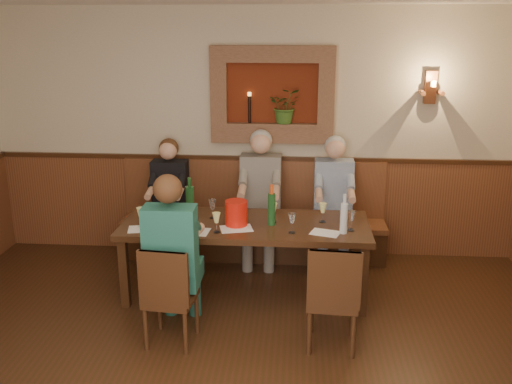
# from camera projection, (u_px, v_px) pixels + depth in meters

# --- Properties ---
(room_shell) EXTENTS (6.04, 6.04, 2.82)m
(room_shell) POSITION_uv_depth(u_px,v_px,m) (216.00, 150.00, 3.45)
(room_shell) COLOR #C2B392
(room_shell) RESTS_ON ground
(wainscoting) EXTENTS (6.02, 6.02, 1.15)m
(wainscoting) POSITION_uv_depth(u_px,v_px,m) (220.00, 339.00, 3.83)
(wainscoting) COLOR brown
(wainscoting) RESTS_ON ground
(wall_niche) EXTENTS (1.36, 0.30, 1.06)m
(wall_niche) POSITION_uv_depth(u_px,v_px,m) (276.00, 99.00, 6.27)
(wall_niche) COLOR #60200D
(wall_niche) RESTS_ON ground
(wall_sconce) EXTENTS (0.25, 0.20, 0.35)m
(wall_sconce) POSITION_uv_depth(u_px,v_px,m) (431.00, 88.00, 6.10)
(wall_sconce) COLOR brown
(wall_sconce) RESTS_ON ground
(dining_table) EXTENTS (2.40, 0.90, 0.75)m
(dining_table) POSITION_uv_depth(u_px,v_px,m) (245.00, 230.00, 5.57)
(dining_table) COLOR #351E10
(dining_table) RESTS_ON ground
(bench) EXTENTS (3.00, 0.45, 1.11)m
(bench) POSITION_uv_depth(u_px,v_px,m) (253.00, 229.00, 6.57)
(bench) COLOR #381E0F
(bench) RESTS_ON ground
(chair_near_left) EXTENTS (0.44, 0.44, 0.90)m
(chair_near_left) POSITION_uv_depth(u_px,v_px,m) (171.00, 315.00, 4.80)
(chair_near_left) COLOR #351E10
(chair_near_left) RESTS_ON ground
(chair_near_right) EXTENTS (0.44, 0.44, 0.93)m
(chair_near_right) POSITION_uv_depth(u_px,v_px,m) (332.00, 317.00, 4.75)
(chair_near_right) COLOR #351E10
(chair_near_right) RESTS_ON ground
(person_bench_left) EXTENTS (0.40, 0.49, 1.38)m
(person_bench_left) POSITION_uv_depth(u_px,v_px,m) (170.00, 210.00, 6.47)
(person_bench_left) COLOR black
(person_bench_left) RESTS_ON ground
(person_bench_mid) EXTENTS (0.45, 0.55, 1.50)m
(person_bench_mid) POSITION_uv_depth(u_px,v_px,m) (260.00, 208.00, 6.38)
(person_bench_mid) COLOR #5F5B57
(person_bench_mid) RESTS_ON ground
(person_bench_right) EXTENTS (0.43, 0.52, 1.44)m
(person_bench_right) POSITION_uv_depth(u_px,v_px,m) (333.00, 212.00, 6.33)
(person_bench_right) COLOR navy
(person_bench_right) RESTS_ON ground
(person_chair_front) EXTENTS (0.44, 0.53, 1.46)m
(person_chair_front) POSITION_uv_depth(u_px,v_px,m) (174.00, 268.00, 4.89)
(person_chair_front) COLOR navy
(person_chair_front) RESTS_ON ground
(spittoon_bucket) EXTENTS (0.28, 0.28, 0.24)m
(spittoon_bucket) POSITION_uv_depth(u_px,v_px,m) (236.00, 213.00, 5.45)
(spittoon_bucket) COLOR red
(spittoon_bucket) RESTS_ON dining_table
(wine_bottle_green_a) EXTENTS (0.08, 0.08, 0.40)m
(wine_bottle_green_a) POSITION_uv_depth(u_px,v_px,m) (272.00, 208.00, 5.45)
(wine_bottle_green_a) COLOR #19471E
(wine_bottle_green_a) RESTS_ON dining_table
(wine_bottle_green_b) EXTENTS (0.11, 0.11, 0.43)m
(wine_bottle_green_b) POSITION_uv_depth(u_px,v_px,m) (190.00, 203.00, 5.57)
(wine_bottle_green_b) COLOR #19471E
(wine_bottle_green_b) RESTS_ON dining_table
(water_bottle) EXTENTS (0.08, 0.08, 0.37)m
(water_bottle) POSITION_uv_depth(u_px,v_px,m) (344.00, 218.00, 5.24)
(water_bottle) COLOR silver
(water_bottle) RESTS_ON dining_table
(tasting_sheet_a) EXTENTS (0.32, 0.25, 0.00)m
(tasting_sheet_a) POSITION_uv_depth(u_px,v_px,m) (143.00, 229.00, 5.38)
(tasting_sheet_a) COLOR white
(tasting_sheet_a) RESTS_ON dining_table
(tasting_sheet_b) EXTENTS (0.34, 0.28, 0.00)m
(tasting_sheet_b) POSITION_uv_depth(u_px,v_px,m) (236.00, 229.00, 5.39)
(tasting_sheet_b) COLOR white
(tasting_sheet_b) RESTS_ON dining_table
(tasting_sheet_c) EXTENTS (0.31, 0.26, 0.00)m
(tasting_sheet_c) POSITION_uv_depth(u_px,v_px,m) (325.00, 233.00, 5.28)
(tasting_sheet_c) COLOR white
(tasting_sheet_c) RESTS_ON dining_table
(tasting_sheet_d) EXTENTS (0.32, 0.24, 0.00)m
(tasting_sheet_d) POSITION_uv_depth(u_px,v_px,m) (193.00, 231.00, 5.31)
(tasting_sheet_d) COLOR white
(tasting_sheet_d) RESTS_ON dining_table
(wine_glass_0) EXTENTS (0.08, 0.08, 0.19)m
(wine_glass_0) POSITION_uv_depth(u_px,v_px,m) (232.00, 218.00, 5.40)
(wine_glass_0) COLOR #FFFD98
(wine_glass_0) RESTS_ON dining_table
(wine_glass_1) EXTENTS (0.08, 0.08, 0.19)m
(wine_glass_1) POSITION_uv_depth(u_px,v_px,m) (217.00, 223.00, 5.27)
(wine_glass_1) COLOR #FFFD98
(wine_glass_1) RESTS_ON dining_table
(wine_glass_2) EXTENTS (0.08, 0.08, 0.19)m
(wine_glass_2) POSITION_uv_depth(u_px,v_px,m) (292.00, 223.00, 5.25)
(wine_glass_2) COLOR white
(wine_glass_2) RESTS_ON dining_table
(wine_glass_3) EXTENTS (0.08, 0.08, 0.19)m
(wine_glass_3) POSITION_uv_depth(u_px,v_px,m) (141.00, 217.00, 5.41)
(wine_glass_3) COLOR #FFFD98
(wine_glass_3) RESTS_ON dining_table
(wine_glass_4) EXTENTS (0.08, 0.08, 0.19)m
(wine_glass_4) POSITION_uv_depth(u_px,v_px,m) (179.00, 217.00, 5.41)
(wine_glass_4) COLOR #FFFD98
(wine_glass_4) RESTS_ON dining_table
(wine_glass_5) EXTENTS (0.08, 0.08, 0.19)m
(wine_glass_5) POSITION_uv_depth(u_px,v_px,m) (351.00, 221.00, 5.32)
(wine_glass_5) COLOR white
(wine_glass_5) RESTS_ON dining_table
(wine_glass_6) EXTENTS (0.08, 0.08, 0.19)m
(wine_glass_6) POSITION_uv_depth(u_px,v_px,m) (273.00, 212.00, 5.55)
(wine_glass_6) COLOR #FFFD98
(wine_glass_6) RESTS_ON dining_table
(wine_glass_7) EXTENTS (0.08, 0.08, 0.19)m
(wine_glass_7) POSITION_uv_depth(u_px,v_px,m) (323.00, 213.00, 5.54)
(wine_glass_7) COLOR #FFFD98
(wine_glass_7) RESTS_ON dining_table
(wine_glass_8) EXTENTS (0.08, 0.08, 0.19)m
(wine_glass_8) POSITION_uv_depth(u_px,v_px,m) (213.00, 209.00, 5.66)
(wine_glass_8) COLOR white
(wine_glass_8) RESTS_ON dining_table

